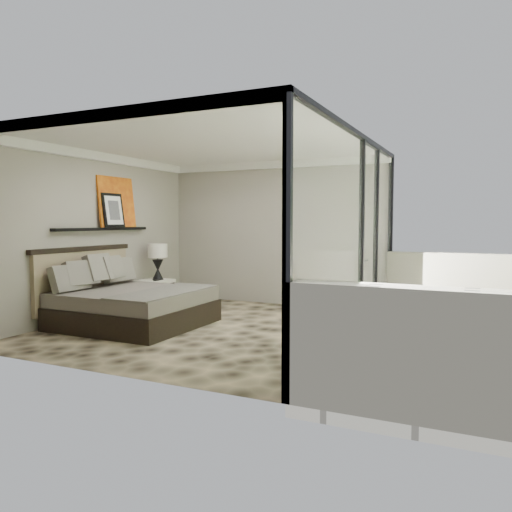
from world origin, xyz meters
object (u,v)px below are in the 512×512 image
at_px(nightstand, 155,292).
at_px(table_lamp, 158,257).
at_px(lounger, 430,332).
at_px(ottoman, 483,319).
at_px(bed, 129,303).

xyz_separation_m(nightstand, table_lamp, (0.05, 0.05, 0.67)).
xyz_separation_m(nightstand, lounger, (5.10, -1.02, -0.08)).
bearing_deg(nightstand, ottoman, 15.16).
relative_size(bed, ottoman, 4.64).
height_order(nightstand, ottoman, nightstand).
distance_m(table_lamp, lounger, 5.22).
xyz_separation_m(table_lamp, lounger, (5.06, -1.07, -0.74)).
xyz_separation_m(bed, lounger, (4.46, 0.51, -0.13)).
bearing_deg(ottoman, bed, -161.71).
bearing_deg(bed, ottoman, 18.29).
bearing_deg(table_lamp, ottoman, 0.98).
distance_m(bed, ottoman, 5.34).
bearing_deg(lounger, nightstand, 159.87).
relative_size(bed, lounger, 1.13).
xyz_separation_m(bed, table_lamp, (-0.60, 1.58, 0.61)).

